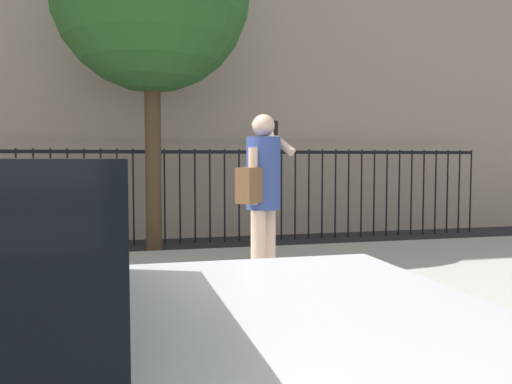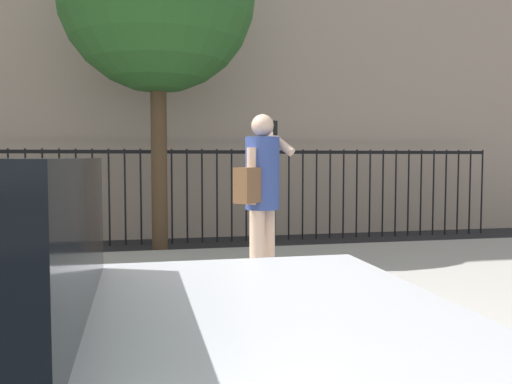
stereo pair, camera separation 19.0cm
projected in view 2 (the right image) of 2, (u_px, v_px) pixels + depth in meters
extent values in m
cube|color=#9E9B93|center=(182.00, 293.00, 5.56)|extent=(28.00, 4.40, 0.15)
cube|color=black|center=(164.00, 152.00, 9.07)|extent=(12.00, 0.04, 0.06)
cylinder|color=black|center=(9.00, 199.00, 8.61)|extent=(0.03, 0.03, 1.60)
cylinder|color=black|center=(26.00, 199.00, 8.66)|extent=(0.03, 0.03, 1.60)
cylinder|color=black|center=(43.00, 198.00, 8.71)|extent=(0.03, 0.03, 1.60)
cylinder|color=black|center=(60.00, 198.00, 8.77)|extent=(0.03, 0.03, 1.60)
cylinder|color=black|center=(77.00, 198.00, 8.82)|extent=(0.03, 0.03, 1.60)
cylinder|color=black|center=(93.00, 198.00, 8.88)|extent=(0.03, 0.03, 1.60)
cylinder|color=black|center=(109.00, 197.00, 8.93)|extent=(0.03, 0.03, 1.60)
cylinder|color=black|center=(125.00, 197.00, 8.99)|extent=(0.03, 0.03, 1.60)
cylinder|color=black|center=(141.00, 197.00, 9.04)|extent=(0.03, 0.03, 1.60)
cylinder|color=black|center=(156.00, 197.00, 9.09)|extent=(0.03, 0.03, 1.60)
cylinder|color=black|center=(172.00, 196.00, 9.15)|extent=(0.03, 0.03, 1.60)
cylinder|color=black|center=(187.00, 196.00, 9.20)|extent=(0.03, 0.03, 1.60)
cylinder|color=black|center=(202.00, 196.00, 9.26)|extent=(0.03, 0.03, 1.60)
cylinder|color=black|center=(217.00, 196.00, 9.31)|extent=(0.03, 0.03, 1.60)
cylinder|color=black|center=(232.00, 196.00, 9.37)|extent=(0.03, 0.03, 1.60)
cylinder|color=black|center=(246.00, 195.00, 9.42)|extent=(0.03, 0.03, 1.60)
cylinder|color=black|center=(261.00, 195.00, 9.47)|extent=(0.03, 0.03, 1.60)
cylinder|color=black|center=(275.00, 195.00, 9.53)|extent=(0.03, 0.03, 1.60)
cylinder|color=black|center=(289.00, 195.00, 9.58)|extent=(0.03, 0.03, 1.60)
cylinder|color=black|center=(303.00, 195.00, 9.64)|extent=(0.03, 0.03, 1.60)
cylinder|color=black|center=(316.00, 194.00, 9.69)|extent=(0.03, 0.03, 1.60)
cylinder|color=black|center=(330.00, 194.00, 9.75)|extent=(0.03, 0.03, 1.60)
cylinder|color=black|center=(343.00, 194.00, 9.80)|extent=(0.03, 0.03, 1.60)
cylinder|color=black|center=(357.00, 194.00, 9.85)|extent=(0.03, 0.03, 1.60)
cylinder|color=black|center=(370.00, 194.00, 9.91)|extent=(0.03, 0.03, 1.60)
cylinder|color=black|center=(383.00, 193.00, 9.96)|extent=(0.03, 0.03, 1.60)
cylinder|color=black|center=(396.00, 193.00, 10.02)|extent=(0.03, 0.03, 1.60)
cylinder|color=black|center=(408.00, 193.00, 10.07)|extent=(0.03, 0.03, 1.60)
cylinder|color=black|center=(421.00, 193.00, 10.13)|extent=(0.03, 0.03, 1.60)
cylinder|color=black|center=(433.00, 193.00, 10.18)|extent=(0.03, 0.03, 1.60)
cylinder|color=black|center=(446.00, 192.00, 10.23)|extent=(0.03, 0.03, 1.60)
cylinder|color=black|center=(458.00, 192.00, 10.29)|extent=(0.03, 0.03, 1.60)
cylinder|color=black|center=(470.00, 192.00, 10.34)|extent=(0.03, 0.03, 1.60)
cylinder|color=black|center=(482.00, 192.00, 10.40)|extent=(0.03, 0.03, 1.60)
cylinder|color=black|center=(216.00, 377.00, 2.81)|extent=(0.64, 0.22, 0.64)
cylinder|color=beige|center=(268.00, 247.00, 5.53)|extent=(0.15, 0.15, 0.79)
cylinder|color=beige|center=(257.00, 250.00, 5.36)|extent=(0.15, 0.15, 0.79)
cylinder|color=#33478C|center=(262.00, 173.00, 5.40)|extent=(0.48, 0.48, 0.72)
sphere|color=beige|center=(262.00, 126.00, 5.37)|extent=(0.22, 0.22, 0.22)
cylinder|color=beige|center=(273.00, 137.00, 5.55)|extent=(0.42, 0.42, 0.39)
cylinder|color=beige|center=(252.00, 176.00, 5.23)|extent=(0.09, 0.09, 0.55)
cube|color=black|center=(275.00, 128.00, 5.47)|extent=(0.06, 0.06, 0.15)
cube|color=brown|center=(248.00, 185.00, 5.19)|extent=(0.31, 0.31, 0.34)
cylinder|color=#4C3823|center=(159.00, 153.00, 8.06)|extent=(0.24, 0.24, 3.06)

